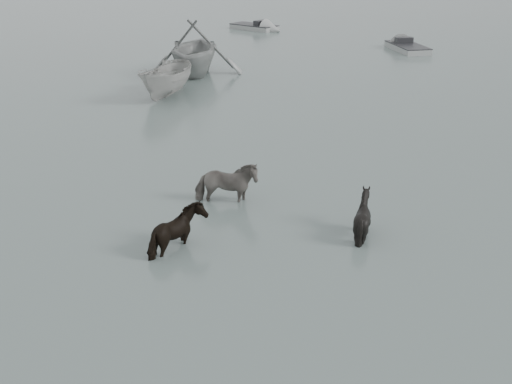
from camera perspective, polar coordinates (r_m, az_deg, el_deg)
ground at (r=16.16m, az=1.20°, el=-4.42°), size 140.00×140.00×0.00m
pony_pinto at (r=18.13m, az=-2.69°, el=1.32°), size 2.00×1.31×1.55m
pony_dark at (r=15.56m, az=-6.94°, el=-2.76°), size 1.68×1.79×1.43m
pony_black at (r=16.50m, az=9.52°, el=-1.38°), size 1.63×1.54×1.45m
rowboat_trail at (r=35.04m, az=-5.46°, el=12.83°), size 6.58×7.09×3.07m
boat_small at (r=30.45m, az=-7.94°, el=9.95°), size 3.65×4.56×1.68m
skiff_port at (r=43.36m, az=13.34°, el=12.62°), size 1.94×5.48×0.75m
skiff_mid at (r=51.50m, az=-0.17°, el=14.66°), size 4.33×5.14×0.75m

